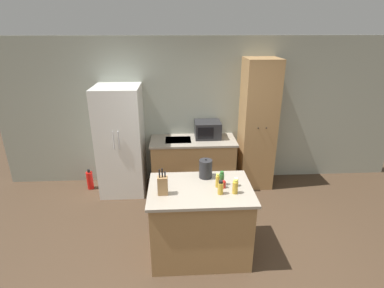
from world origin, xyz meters
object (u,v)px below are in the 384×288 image
(refrigerator, at_px, (121,141))
(spice_bottle_pale_salt, at_px, (221,188))
(spice_bottle_short_red, at_px, (236,182))
(fire_extinguisher, at_px, (90,180))
(spice_bottle_green_herb, at_px, (218,181))
(spice_bottle_tall_dark, at_px, (224,184))
(microwave, at_px, (208,130))
(spice_bottle_amber_oil, at_px, (235,187))
(pantry_cabinet, at_px, (257,125))
(kettle, at_px, (206,169))
(spice_bottle_orange_cap, at_px, (222,179))
(knife_block, at_px, (163,185))

(refrigerator, xyz_separation_m, spice_bottle_pale_salt, (1.43, -1.84, 0.10))
(spice_bottle_short_red, relative_size, fire_extinguisher, 0.27)
(spice_bottle_short_red, bearing_deg, spice_bottle_green_herb, -175.94)
(refrigerator, relative_size, spice_bottle_tall_dark, 20.14)
(microwave, bearing_deg, spice_bottle_pale_salt, -91.80)
(spice_bottle_green_herb, height_order, spice_bottle_pale_salt, spice_bottle_green_herb)
(microwave, height_order, spice_bottle_amber_oil, microwave)
(spice_bottle_amber_oil, bearing_deg, spice_bottle_short_red, 76.28)
(pantry_cabinet, relative_size, spice_bottle_amber_oil, 12.82)
(spice_bottle_tall_dark, relative_size, kettle, 0.35)
(spice_bottle_orange_cap, bearing_deg, microwave, 89.44)
(spice_bottle_short_red, relative_size, spice_bottle_amber_oil, 0.59)
(spice_bottle_short_red, height_order, fire_extinguisher, spice_bottle_short_red)
(microwave, relative_size, spice_bottle_green_herb, 2.57)
(microwave, distance_m, knife_block, 2.09)
(spice_bottle_tall_dark, bearing_deg, spice_bottle_green_herb, 162.32)
(microwave, height_order, kettle, kettle)
(pantry_cabinet, bearing_deg, spice_bottle_amber_oil, -111.47)
(knife_block, bearing_deg, spice_bottle_pale_salt, -2.64)
(microwave, distance_m, kettle, 1.59)
(spice_bottle_short_red, xyz_separation_m, spice_bottle_amber_oil, (-0.04, -0.17, 0.03))
(refrigerator, height_order, spice_bottle_green_herb, refrigerator)
(spice_bottle_short_red, bearing_deg, spice_bottle_amber_oil, -103.72)
(kettle, bearing_deg, knife_block, -143.81)
(pantry_cabinet, distance_m, spice_bottle_amber_oil, 2.07)
(spice_bottle_tall_dark, xyz_separation_m, spice_bottle_amber_oil, (0.11, -0.13, 0.04))
(kettle, bearing_deg, refrigerator, 132.36)
(fire_extinguisher, bearing_deg, spice_bottle_amber_oil, -40.21)
(spice_bottle_tall_dark, relative_size, spice_bottle_short_red, 0.88)
(refrigerator, distance_m, microwave, 1.50)
(spice_bottle_orange_cap, xyz_separation_m, fire_extinguisher, (-2.10, 1.67, -0.86))
(microwave, xyz_separation_m, spice_bottle_pale_salt, (-0.06, -1.99, -0.03))
(spice_bottle_orange_cap, bearing_deg, spice_bottle_tall_dark, -78.68)
(pantry_cabinet, relative_size, microwave, 5.07)
(knife_block, xyz_separation_m, spice_bottle_amber_oil, (0.83, -0.03, -0.03))
(knife_block, bearing_deg, refrigerator, 113.11)
(pantry_cabinet, xyz_separation_m, kettle, (-1.05, -1.51, -0.07))
(refrigerator, xyz_separation_m, spice_bottle_orange_cap, (1.47, -1.63, 0.10))
(refrigerator, relative_size, spice_bottle_short_red, 17.67)
(spice_bottle_green_herb, bearing_deg, spice_bottle_pale_salt, -85.49)
(spice_bottle_tall_dark, bearing_deg, fire_extinguisher, 140.42)
(kettle, relative_size, fire_extinguisher, 0.68)
(refrigerator, bearing_deg, spice_bottle_orange_cap, -47.90)
(microwave, height_order, spice_bottle_orange_cap, microwave)
(pantry_cabinet, bearing_deg, microwave, 175.73)
(spice_bottle_pale_salt, height_order, spice_bottle_orange_cap, spice_bottle_orange_cap)
(spice_bottle_amber_oil, relative_size, spice_bottle_green_herb, 1.01)
(fire_extinguisher, bearing_deg, kettle, -37.35)
(knife_block, bearing_deg, spice_bottle_short_red, 9.52)
(spice_bottle_amber_oil, relative_size, fire_extinguisher, 0.46)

